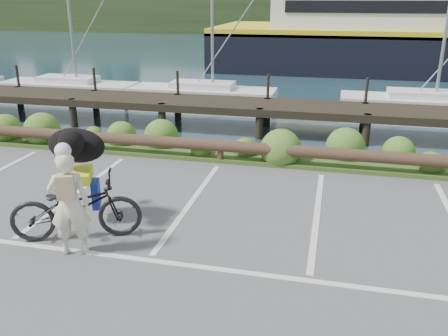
# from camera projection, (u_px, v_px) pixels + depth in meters

# --- Properties ---
(ground) EXTENTS (72.00, 72.00, 0.00)m
(ground) POSITION_uv_depth(u_px,v_px,m) (157.00, 249.00, 8.12)
(ground) COLOR #4E4E51
(harbor_backdrop) EXTENTS (170.00, 160.00, 30.00)m
(harbor_backdrop) POSITION_uv_depth(u_px,v_px,m) (326.00, 22.00, 79.81)
(harbor_backdrop) COLOR #1A313E
(harbor_backdrop) RESTS_ON ground
(vegetation_strip) EXTENTS (34.00, 1.60, 0.10)m
(vegetation_strip) POSITION_uv_depth(u_px,v_px,m) (227.00, 152.00, 12.95)
(vegetation_strip) COLOR #3D5B21
(vegetation_strip) RESTS_ON ground
(log_rail) EXTENTS (32.00, 0.30, 0.60)m
(log_rail) POSITION_uv_depth(u_px,v_px,m) (221.00, 162.00, 12.32)
(log_rail) COLOR #443021
(log_rail) RESTS_ON ground
(bicycle) EXTENTS (2.39, 1.57, 1.19)m
(bicycle) POSITION_uv_depth(u_px,v_px,m) (76.00, 208.00, 8.28)
(bicycle) COLOR black
(bicycle) RESTS_ON ground
(cyclist) EXTENTS (0.76, 0.64, 1.79)m
(cyclist) POSITION_uv_depth(u_px,v_px,m) (69.00, 204.00, 7.69)
(cyclist) COLOR beige
(cyclist) RESTS_ON ground
(dog) EXTENTS (0.92, 1.24, 0.64)m
(dog) POSITION_uv_depth(u_px,v_px,m) (76.00, 145.00, 8.64)
(dog) COLOR black
(dog) RESTS_ON bicycle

